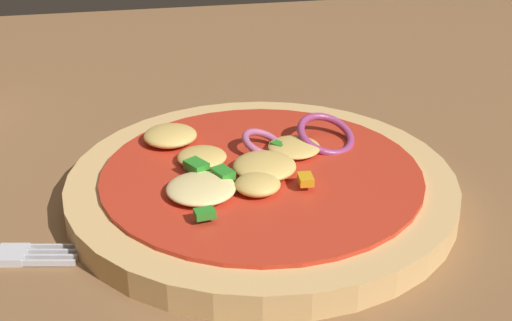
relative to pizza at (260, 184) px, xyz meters
The scene contains 2 objects.
dining_table 0.04m from the pizza, 155.00° to the right, with size 1.26×1.09×0.03m.
pizza is the anchor object (origin of this frame).
Camera 1 is at (-0.06, -0.41, 0.28)m, focal length 49.23 mm.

